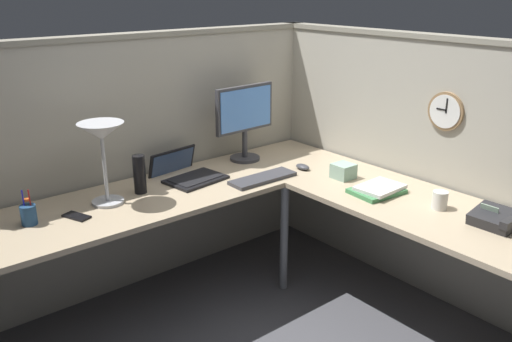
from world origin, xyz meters
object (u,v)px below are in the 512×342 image
at_px(pen_cup, 29,214).
at_px(tissue_box, 343,171).
at_px(monitor, 245,117).
at_px(thermos_flask, 140,174).
at_px(coffee_mug, 440,200).
at_px(book_stack, 378,190).
at_px(cell_phone, 77,216).
at_px(office_phone, 496,219).
at_px(laptop, 185,173).
at_px(keyboard, 263,178).
at_px(wall_clock, 446,111).
at_px(desk_lamp_dome, 102,138).
at_px(computer_mouse, 303,167).

height_order(pen_cup, tissue_box, pen_cup).
distance_m(monitor, thermos_flask, 0.85).
relative_size(pen_cup, thermos_flask, 0.82).
relative_size(monitor, coffee_mug, 5.21).
bearing_deg(monitor, book_stack, -78.08).
height_order(cell_phone, office_phone, office_phone).
height_order(laptop, keyboard, laptop).
xyz_separation_m(pen_cup, wall_clock, (2.04, -0.96, 0.39)).
distance_m(monitor, book_stack, 1.01).
relative_size(monitor, desk_lamp_dome, 1.12).
height_order(desk_lamp_dome, cell_phone, desk_lamp_dome).
xyz_separation_m(laptop, tissue_box, (0.73, -0.63, 0.02)).
xyz_separation_m(keyboard, book_stack, (0.36, -0.58, 0.01)).
xyz_separation_m(thermos_flask, tissue_box, (1.07, -0.56, -0.06)).
bearing_deg(cell_phone, computer_mouse, -29.01).
relative_size(computer_mouse, cell_phone, 0.72).
bearing_deg(thermos_flask, keyboard, -22.90).
relative_size(laptop, wall_clock, 1.92).
distance_m(cell_phone, coffee_mug, 1.88).
relative_size(computer_mouse, pen_cup, 0.58).
height_order(computer_mouse, tissue_box, tissue_box).
bearing_deg(keyboard, book_stack, -57.16).
bearing_deg(wall_clock, office_phone, -119.84).
xyz_separation_m(cell_phone, office_phone, (1.54, -1.40, 0.03)).
distance_m(computer_mouse, wall_clock, 0.92).
relative_size(laptop, computer_mouse, 4.07).
relative_size(book_stack, coffee_mug, 3.11).
distance_m(desk_lamp_dome, cell_phone, 0.42).
xyz_separation_m(laptop, office_phone, (0.79, -1.56, 0.01)).
xyz_separation_m(monitor, computer_mouse, (0.16, -0.39, -0.28)).
bearing_deg(pen_cup, computer_mouse, -9.15).
bearing_deg(desk_lamp_dome, book_stack, -33.89).
bearing_deg(keyboard, thermos_flask, 157.63).
height_order(pen_cup, office_phone, pen_cup).
height_order(keyboard, office_phone, office_phone).
bearing_deg(thermos_flask, laptop, 10.35).
bearing_deg(cell_phone, wall_clock, -47.14).
distance_m(cell_phone, book_stack, 1.63).
xyz_separation_m(keyboard, pen_cup, (-1.29, 0.25, 0.04)).
height_order(keyboard, tissue_box, tissue_box).
distance_m(keyboard, computer_mouse, 0.32).
bearing_deg(desk_lamp_dome, wall_clock, -30.81).
relative_size(thermos_flask, book_stack, 0.74).
distance_m(computer_mouse, tissue_box, 0.28).
relative_size(laptop, coffee_mug, 4.41).
bearing_deg(computer_mouse, pen_cup, 170.85).
distance_m(tissue_box, wall_clock, 0.68).
bearing_deg(pen_cup, tissue_box, -17.41).
xyz_separation_m(monitor, cell_phone, (-1.24, -0.19, -0.29)).
relative_size(pen_cup, tissue_box, 1.50).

